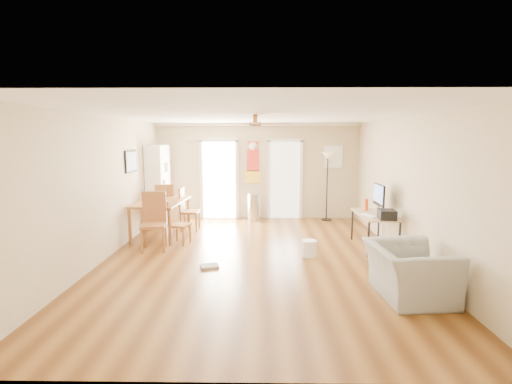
{
  "coord_description": "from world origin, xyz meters",
  "views": [
    {
      "loc": [
        0.1,
        -6.55,
        2.2
      ],
      "look_at": [
        0.0,
        0.6,
        1.15
      ],
      "focal_mm": 25.85,
      "sensor_mm": 36.0,
      "label": 1
    }
  ],
  "objects_px": {
    "bookshelf": "(158,185)",
    "computer_desk": "(374,231)",
    "dining_chair_right_a": "(190,209)",
    "wastebasket_b": "(383,256)",
    "printer": "(387,215)",
    "armchair": "(409,272)",
    "torchiere_lamp": "(327,187)",
    "dining_chair_right_b": "(180,223)",
    "dining_chair_far": "(166,206)",
    "dining_chair_near": "(153,222)",
    "dining_table": "(162,218)",
    "trash_can": "(254,207)",
    "wastebasket_a": "(309,248)"
  },
  "relations": [
    {
      "from": "bookshelf",
      "to": "computer_desk",
      "type": "relative_size",
      "value": 1.55
    },
    {
      "from": "dining_chair_right_a",
      "to": "wastebasket_b",
      "type": "distance_m",
      "value": 4.53
    },
    {
      "from": "printer",
      "to": "armchair",
      "type": "distance_m",
      "value": 1.93
    },
    {
      "from": "wastebasket_b",
      "to": "dining_chair_right_a",
      "type": "bearing_deg",
      "value": 148.11
    },
    {
      "from": "armchair",
      "to": "torchiere_lamp",
      "type": "bearing_deg",
      "value": -0.75
    },
    {
      "from": "dining_chair_right_b",
      "to": "dining_chair_far",
      "type": "relative_size",
      "value": 0.83
    },
    {
      "from": "dining_chair_right_a",
      "to": "dining_chair_far",
      "type": "height_order",
      "value": "dining_chair_far"
    },
    {
      "from": "dining_chair_far",
      "to": "computer_desk",
      "type": "bearing_deg",
      "value": 150.06
    },
    {
      "from": "dining_chair_near",
      "to": "printer",
      "type": "distance_m",
      "value": 4.47
    },
    {
      "from": "dining_table",
      "to": "trash_can",
      "type": "bearing_deg",
      "value": 37.62
    },
    {
      "from": "dining_chair_right_b",
      "to": "dining_chair_far",
      "type": "xyz_separation_m",
      "value": [
        -0.67,
        1.45,
        0.09
      ]
    },
    {
      "from": "dining_chair_far",
      "to": "dining_chair_near",
      "type": "bearing_deg",
      "value": 87.81
    },
    {
      "from": "wastebasket_a",
      "to": "dining_chair_right_a",
      "type": "bearing_deg",
      "value": 143.14
    },
    {
      "from": "trash_can",
      "to": "wastebasket_b",
      "type": "relative_size",
      "value": 2.43
    },
    {
      "from": "dining_chair_near",
      "to": "dining_chair_right_a",
      "type": "bearing_deg",
      "value": 67.04
    },
    {
      "from": "dining_chair_far",
      "to": "wastebasket_a",
      "type": "distance_m",
      "value": 4.01
    },
    {
      "from": "armchair",
      "to": "computer_desk",
      "type": "bearing_deg",
      "value": -9.57
    },
    {
      "from": "computer_desk",
      "to": "wastebasket_b",
      "type": "distance_m",
      "value": 1.04
    },
    {
      "from": "dining_chair_far",
      "to": "torchiere_lamp",
      "type": "relative_size",
      "value": 0.59
    },
    {
      "from": "bookshelf",
      "to": "torchiere_lamp",
      "type": "relative_size",
      "value": 1.11
    },
    {
      "from": "bookshelf",
      "to": "wastebasket_b",
      "type": "bearing_deg",
      "value": -18.57
    },
    {
      "from": "dining_chair_right_b",
      "to": "wastebasket_a",
      "type": "relative_size",
      "value": 2.88
    },
    {
      "from": "wastebasket_a",
      "to": "dining_table",
      "type": "bearing_deg",
      "value": 155.19
    },
    {
      "from": "printer",
      "to": "dining_table",
      "type": "bearing_deg",
      "value": 169.03
    },
    {
      "from": "trash_can",
      "to": "computer_desk",
      "type": "xyz_separation_m",
      "value": [
        2.47,
        -2.46,
        -0.02
      ]
    },
    {
      "from": "dining_chair_far",
      "to": "trash_can",
      "type": "bearing_deg",
      "value": -170.59
    },
    {
      "from": "torchiere_lamp",
      "to": "dining_chair_right_a",
      "type": "bearing_deg",
      "value": -161.25
    },
    {
      "from": "dining_chair_near",
      "to": "armchair",
      "type": "bearing_deg",
      "value": -35.41
    },
    {
      "from": "bookshelf",
      "to": "armchair",
      "type": "relative_size",
      "value": 1.8
    },
    {
      "from": "dining_chair_right_a",
      "to": "dining_chair_right_b",
      "type": "xyz_separation_m",
      "value": [
        0.0,
        -1.12,
        -0.06
      ]
    },
    {
      "from": "dining_chair_right_a",
      "to": "dining_chair_far",
      "type": "relative_size",
      "value": 0.94
    },
    {
      "from": "bookshelf",
      "to": "trash_can",
      "type": "height_order",
      "value": "bookshelf"
    },
    {
      "from": "trash_can",
      "to": "wastebasket_a",
      "type": "bearing_deg",
      "value": -70.21
    },
    {
      "from": "trash_can",
      "to": "dining_chair_right_b",
      "type": "bearing_deg",
      "value": -124.23
    },
    {
      "from": "computer_desk",
      "to": "bookshelf",
      "type": "bearing_deg",
      "value": 157.42
    },
    {
      "from": "dining_table",
      "to": "torchiere_lamp",
      "type": "bearing_deg",
      "value": 22.58
    },
    {
      "from": "trash_can",
      "to": "wastebasket_b",
      "type": "bearing_deg",
      "value": -56.24
    },
    {
      "from": "bookshelf",
      "to": "wastebasket_a",
      "type": "xyz_separation_m",
      "value": [
        3.53,
        -2.62,
        -0.86
      ]
    },
    {
      "from": "dining_table",
      "to": "armchair",
      "type": "height_order",
      "value": "dining_table"
    },
    {
      "from": "torchiere_lamp",
      "to": "printer",
      "type": "relative_size",
      "value": 5.3
    },
    {
      "from": "dining_chair_near",
      "to": "computer_desk",
      "type": "relative_size",
      "value": 0.87
    },
    {
      "from": "dining_chair_far",
      "to": "trash_can",
      "type": "xyz_separation_m",
      "value": [
        2.18,
        0.76,
        -0.18
      ]
    },
    {
      "from": "dining_table",
      "to": "trash_can",
      "type": "relative_size",
      "value": 2.2
    },
    {
      "from": "dining_table",
      "to": "dining_chair_right_a",
      "type": "relative_size",
      "value": 1.57
    },
    {
      "from": "dining_chair_near",
      "to": "trash_can",
      "type": "relative_size",
      "value": 1.55
    },
    {
      "from": "computer_desk",
      "to": "wastebasket_a",
      "type": "relative_size",
      "value": 4.17
    },
    {
      "from": "dining_chair_far",
      "to": "dining_chair_right_b",
      "type": "bearing_deg",
      "value": 104.88
    },
    {
      "from": "dining_chair_far",
      "to": "armchair",
      "type": "height_order",
      "value": "dining_chair_far"
    },
    {
      "from": "dining_table",
      "to": "dining_chair_right_b",
      "type": "bearing_deg",
      "value": -48.87
    },
    {
      "from": "dining_chair_near",
      "to": "dining_chair_far",
      "type": "distance_m",
      "value": 1.95
    }
  ]
}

